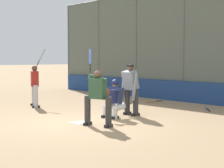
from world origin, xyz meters
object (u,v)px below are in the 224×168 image
object	(u,v)px
spare_bat_by_padding	(123,105)
batter_on_deck	(35,84)
equipment_bag_dugout_side	(100,93)
batter_at_plate	(98,96)
spare_bat_third_base_side	(152,101)
catcher_behind_plate	(113,98)
spare_bat_first_base_side	(207,109)
umpire_home	(131,88)
baseball_loose	(124,108)

from	to	relation	value
spare_bat_by_padding	batter_on_deck	bearing A→B (deg)	-40.22
spare_bat_by_padding	equipment_bag_dugout_side	distance (m)	3.75
batter_at_plate	spare_bat_third_base_side	world-z (taller)	batter_at_plate
batter_at_plate	catcher_behind_plate	bearing A→B (deg)	-75.87
equipment_bag_dugout_side	spare_bat_third_base_side	bearing A→B (deg)	178.73
batter_at_plate	catcher_behind_plate	distance (m)	1.49
spare_bat_first_base_side	umpire_home	bearing A→B (deg)	120.08
batter_at_plate	baseball_loose	size ratio (longest dim) A/B	27.67
batter_at_plate	catcher_behind_plate	world-z (taller)	batter_at_plate
batter_at_plate	spare_bat_first_base_side	world-z (taller)	batter_at_plate
spare_bat_third_base_side	spare_bat_first_base_side	distance (m)	2.82
catcher_behind_plate	baseball_loose	distance (m)	1.92
baseball_loose	spare_bat_first_base_side	bearing A→B (deg)	-133.55
batter_at_plate	batter_on_deck	world-z (taller)	batter_on_deck
umpire_home	spare_bat_by_padding	bearing A→B (deg)	-37.64
catcher_behind_plate	spare_bat_third_base_side	world-z (taller)	catcher_behind_plate
batter_at_plate	spare_bat_by_padding	bearing A→B (deg)	-69.48
batter_at_plate	spare_bat_first_base_side	distance (m)	4.88
batter_at_plate	spare_bat_first_base_side	bearing A→B (deg)	-109.27
spare_bat_third_base_side	batter_on_deck	bearing A→B (deg)	-11.41
catcher_behind_plate	spare_bat_first_base_side	xyz separation A→B (m)	(-0.90, -3.57, -0.57)
batter_on_deck	baseball_loose	world-z (taller)	batter_on_deck
catcher_behind_plate	spare_bat_third_base_side	size ratio (longest dim) A/B	1.41
spare_bat_third_base_side	equipment_bag_dugout_side	xyz separation A→B (m)	(3.39, -0.08, 0.12)
equipment_bag_dugout_side	catcher_behind_plate	bearing A→B (deg)	143.87
batter_at_plate	batter_on_deck	xyz separation A→B (m)	(4.63, -0.78, 0.03)
spare_bat_third_base_side	spare_bat_by_padding	bearing A→B (deg)	11.74
catcher_behind_plate	baseball_loose	size ratio (longest dim) A/B	15.63
spare_bat_first_base_side	baseball_loose	distance (m)	2.89
batter_on_deck	spare_bat_third_base_side	world-z (taller)	batter_on_deck
baseball_loose	catcher_behind_plate	bearing A→B (deg)	126.65
catcher_behind_plate	baseball_loose	bearing A→B (deg)	-60.65
spare_bat_first_base_side	equipment_bag_dugout_side	bearing A→B (deg)	44.85
batter_on_deck	equipment_bag_dugout_side	bearing A→B (deg)	-47.04
umpire_home	catcher_behind_plate	bearing A→B (deg)	89.69
spare_bat_third_base_side	spare_bat_first_base_side	size ratio (longest dim) A/B	1.20
catcher_behind_plate	batter_on_deck	world-z (taller)	batter_on_deck
batter_on_deck	spare_bat_first_base_side	world-z (taller)	batter_on_deck
catcher_behind_plate	spare_bat_by_padding	size ratio (longest dim) A/B	1.43
umpire_home	spare_bat_third_base_side	world-z (taller)	umpire_home
catcher_behind_plate	umpire_home	bearing A→B (deg)	-97.09
batter_at_plate	equipment_bag_dugout_side	world-z (taller)	batter_at_plate
batter_on_deck	baseball_loose	xyz separation A→B (m)	(-2.75, -1.95, -0.80)
umpire_home	batter_on_deck	bearing A→B (deg)	16.72
catcher_behind_plate	spare_bat_third_base_side	distance (m)	4.29
batter_at_plate	spare_bat_third_base_side	bearing A→B (deg)	-79.79
spare_bat_third_base_side	baseball_loose	xyz separation A→B (m)	(-0.82, 2.32, 0.00)
spare_bat_by_padding	spare_bat_third_base_side	world-z (taller)	same
umpire_home	equipment_bag_dugout_side	world-z (taller)	umpire_home
spare_bat_first_base_side	equipment_bag_dugout_side	xyz separation A→B (m)	(6.20, -0.30, 0.12)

